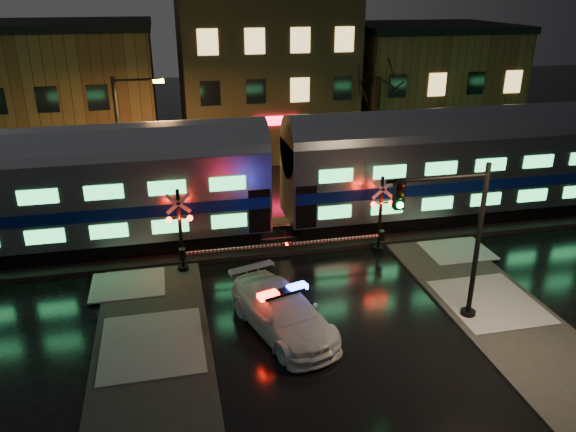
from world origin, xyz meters
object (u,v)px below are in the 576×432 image
(traffic_light, at_px, (454,243))
(streetlight, at_px, (125,141))
(crossing_signal_left, at_px, (190,239))
(police_car, at_px, (283,312))
(crossing_signal_right, at_px, (373,224))

(traffic_light, xyz_separation_m, streetlight, (-11.72, 12.71, 1.12))
(crossing_signal_left, distance_m, streetlight, 7.74)
(police_car, distance_m, crossing_signal_right, 7.59)
(crossing_signal_right, height_order, traffic_light, traffic_light)
(crossing_signal_right, bearing_deg, streetlight, 148.72)
(traffic_light, bearing_deg, crossing_signal_left, 138.66)
(crossing_signal_left, xyz_separation_m, traffic_light, (9.03, -6.01, 1.67))
(police_car, relative_size, streetlight, 0.77)
(crossing_signal_left, height_order, traffic_light, traffic_light)
(crossing_signal_left, bearing_deg, police_car, -60.81)
(crossing_signal_right, bearing_deg, traffic_light, -83.49)
(crossing_signal_left, relative_size, streetlight, 0.72)
(crossing_signal_right, bearing_deg, police_car, -135.35)
(crossing_signal_right, height_order, streetlight, streetlight)
(police_car, bearing_deg, traffic_light, -23.76)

